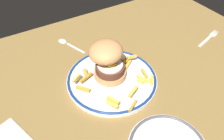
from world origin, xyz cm
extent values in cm
cube|color=olive|center=(0.00, 0.00, -2.00)|extent=(124.78, 81.02, 4.00)
cylinder|color=silver|center=(0.04, -1.07, 0.60)|extent=(27.72, 27.72, 1.20)
torus|color=navy|center=(0.04, -1.07, 1.20)|extent=(27.32, 27.32, 0.80)
cylinder|color=tan|center=(-0.11, -0.25, 2.50)|extent=(9.80, 9.80, 1.80)
cylinder|color=#532E1F|center=(-0.11, -0.25, 4.54)|extent=(8.84, 8.84, 2.27)
cylinder|color=white|center=(-0.11, -0.25, 5.92)|extent=(7.65, 7.65, 0.50)
ellipsoid|color=yellow|center=(0.24, -0.51, 6.59)|extent=(2.60, 2.60, 1.40)
ellipsoid|color=tan|center=(-0.63, 1.26, 10.25)|extent=(11.03, 10.65, 6.08)
cube|color=gold|center=(7.17, 0.87, 1.96)|extent=(4.18, 3.10, 0.71)
cube|color=#EDB942|center=(-4.99, -9.92, 2.93)|extent=(2.43, 3.77, 0.89)
cube|color=gold|center=(9.29, -4.99, 1.98)|extent=(1.56, 3.68, 0.76)
cube|color=gold|center=(-0.93, -13.57, 1.95)|extent=(3.99, 2.61, 0.71)
cube|color=gold|center=(6.57, 3.42, 2.03)|extent=(4.79, 2.02, 0.86)
cube|color=gold|center=(9.40, 1.93, 3.52)|extent=(3.27, 1.43, 0.77)
cube|color=gold|center=(7.04, -6.19, 2.01)|extent=(1.31, 3.00, 0.82)
cube|color=#EEBA4D|center=(7.22, -7.64, 2.09)|extent=(3.75, 2.91, 0.97)
cube|color=gold|center=(1.46, -10.17, 2.94)|extent=(4.16, 2.63, 0.89)
cube|color=#E9BA48|center=(-5.50, -10.44, 2.05)|extent=(2.25, 3.78, 0.89)
cube|color=#ECAF4B|center=(-10.06, 2.38, 3.47)|extent=(3.18, 2.33, 0.75)
cube|color=gold|center=(6.66, 2.18, 2.05)|extent=(4.64, 1.39, 0.89)
cube|color=gold|center=(7.69, -7.19, 1.97)|extent=(3.32, 2.61, 0.73)
cube|color=gold|center=(-6.34, 4.12, 2.08)|extent=(1.86, 3.74, 0.95)
cube|color=yellow|center=(9.54, -8.59, 2.01)|extent=(2.94, 3.42, 0.82)
cube|color=gold|center=(-9.81, -1.24, 2.05)|extent=(3.34, 3.87, 0.90)
cube|color=#C48929|center=(-7.25, 1.92, 2.67)|extent=(4.73, 2.28, 0.71)
cube|color=silver|center=(41.34, -1.35, 0.18)|extent=(9.91, 3.59, 0.36)
cube|color=silver|center=(47.13, 0.23, 0.18)|extent=(2.89, 2.75, 0.32)
cube|color=silver|center=(49.06, 1.53, 0.18)|extent=(2.38, 0.88, 0.28)
cube|color=silver|center=(49.19, 1.05, 0.18)|extent=(2.38, 0.88, 0.28)
cube|color=silver|center=(49.32, 0.57, 0.18)|extent=(2.38, 0.88, 0.28)
cube|color=silver|center=(49.45, 0.08, 0.18)|extent=(2.38, 0.88, 0.28)
cube|color=silver|center=(-2.79, 20.01, 0.20)|extent=(3.87, 8.72, 0.32)
ellipsoid|color=silver|center=(-5.22, 26.57, 0.40)|extent=(3.69, 4.28, 0.90)
camera|label=1|loc=(-25.13, -42.77, 50.07)|focal=36.04mm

